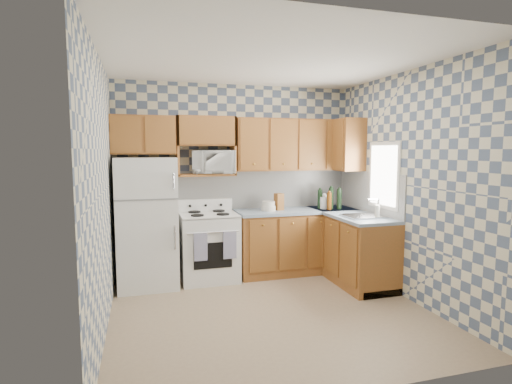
# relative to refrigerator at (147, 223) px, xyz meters

# --- Properties ---
(floor) EXTENTS (3.40, 3.40, 0.00)m
(floor) POSITION_rel_refrigerator_xyz_m (1.27, -1.25, -0.84)
(floor) COLOR #897157
(floor) RESTS_ON ground
(back_wall) EXTENTS (3.40, 0.02, 2.70)m
(back_wall) POSITION_rel_refrigerator_xyz_m (1.27, 0.35, 0.51)
(back_wall) COLOR #4D5D79
(back_wall) RESTS_ON ground
(right_wall) EXTENTS (0.02, 3.20, 2.70)m
(right_wall) POSITION_rel_refrigerator_xyz_m (2.97, -1.25, 0.51)
(right_wall) COLOR #4D5D79
(right_wall) RESTS_ON ground
(backsplash_back) EXTENTS (2.60, 0.02, 0.56)m
(backsplash_back) POSITION_rel_refrigerator_xyz_m (1.68, 0.34, 0.36)
(backsplash_back) COLOR white
(backsplash_back) RESTS_ON back_wall
(backsplash_right) EXTENTS (0.02, 1.60, 0.56)m
(backsplash_right) POSITION_rel_refrigerator_xyz_m (2.96, -0.45, 0.36)
(backsplash_right) COLOR white
(backsplash_right) RESTS_ON right_wall
(refrigerator) EXTENTS (0.75, 0.70, 1.68)m
(refrigerator) POSITION_rel_refrigerator_xyz_m (0.00, 0.00, 0.00)
(refrigerator) COLOR silver
(refrigerator) RESTS_ON floor
(stove_body) EXTENTS (0.76, 0.65, 0.90)m
(stove_body) POSITION_rel_refrigerator_xyz_m (0.80, 0.03, -0.39)
(stove_body) COLOR silver
(stove_body) RESTS_ON floor
(cooktop) EXTENTS (0.76, 0.65, 0.02)m
(cooktop) POSITION_rel_refrigerator_xyz_m (0.80, 0.03, 0.07)
(cooktop) COLOR silver
(cooktop) RESTS_ON stove_body
(backguard) EXTENTS (0.76, 0.08, 0.17)m
(backguard) POSITION_rel_refrigerator_xyz_m (0.80, 0.30, 0.16)
(backguard) COLOR silver
(backguard) RESTS_ON cooktop
(dish_towel_left) EXTENTS (0.17, 0.02, 0.36)m
(dish_towel_left) POSITION_rel_refrigerator_xyz_m (0.64, -0.32, -0.29)
(dish_towel_left) COLOR navy
(dish_towel_left) RESTS_ON stove_body
(dish_towel_right) EXTENTS (0.17, 0.02, 0.36)m
(dish_towel_right) POSITION_rel_refrigerator_xyz_m (1.02, -0.32, -0.29)
(dish_towel_right) COLOR navy
(dish_towel_right) RESTS_ON stove_body
(base_cabinets_back) EXTENTS (1.75, 0.60, 0.88)m
(base_cabinets_back) POSITION_rel_refrigerator_xyz_m (2.10, 0.05, -0.40)
(base_cabinets_back) COLOR brown
(base_cabinets_back) RESTS_ON floor
(base_cabinets_right) EXTENTS (0.60, 1.60, 0.88)m
(base_cabinets_right) POSITION_rel_refrigerator_xyz_m (2.67, -0.45, -0.40)
(base_cabinets_right) COLOR brown
(base_cabinets_right) RESTS_ON floor
(countertop_back) EXTENTS (1.77, 0.63, 0.04)m
(countertop_back) POSITION_rel_refrigerator_xyz_m (2.10, 0.05, 0.06)
(countertop_back) COLOR slate
(countertop_back) RESTS_ON base_cabinets_back
(countertop_right) EXTENTS (0.63, 1.60, 0.04)m
(countertop_right) POSITION_rel_refrigerator_xyz_m (2.67, -0.45, 0.06)
(countertop_right) COLOR slate
(countertop_right) RESTS_ON base_cabinets_right
(upper_cabinets_back) EXTENTS (1.75, 0.33, 0.74)m
(upper_cabinets_back) POSITION_rel_refrigerator_xyz_m (2.10, 0.19, 1.01)
(upper_cabinets_back) COLOR brown
(upper_cabinets_back) RESTS_ON back_wall
(upper_cabinets_fridge) EXTENTS (0.82, 0.33, 0.50)m
(upper_cabinets_fridge) POSITION_rel_refrigerator_xyz_m (-0.02, 0.19, 1.13)
(upper_cabinets_fridge) COLOR brown
(upper_cabinets_fridge) RESTS_ON back_wall
(upper_cabinets_right) EXTENTS (0.33, 0.70, 0.74)m
(upper_cabinets_right) POSITION_rel_refrigerator_xyz_m (2.81, 0.00, 1.01)
(upper_cabinets_right) COLOR brown
(upper_cabinets_right) RESTS_ON right_wall
(microwave_shelf) EXTENTS (0.80, 0.33, 0.03)m
(microwave_shelf) POSITION_rel_refrigerator_xyz_m (0.80, 0.19, 0.60)
(microwave_shelf) COLOR brown
(microwave_shelf) RESTS_ON back_wall
(microwave) EXTENTS (0.62, 0.45, 0.32)m
(microwave) POSITION_rel_refrigerator_xyz_m (0.91, 0.19, 0.77)
(microwave) COLOR silver
(microwave) RESTS_ON microwave_shelf
(sink) EXTENTS (0.48, 0.40, 0.03)m
(sink) POSITION_rel_refrigerator_xyz_m (2.67, -0.80, 0.09)
(sink) COLOR #B7B7BC
(sink) RESTS_ON countertop_right
(window) EXTENTS (0.02, 0.66, 0.86)m
(window) POSITION_rel_refrigerator_xyz_m (2.96, -0.80, 0.61)
(window) COLOR silver
(window) RESTS_ON right_wall
(bottle_0) EXTENTS (0.07, 0.07, 0.31)m
(bottle_0) POSITION_rel_refrigerator_xyz_m (2.60, -0.04, 0.24)
(bottle_0) COLOR black
(bottle_0) RESTS_ON countertop_back
(bottle_1) EXTENTS (0.07, 0.07, 0.29)m
(bottle_1) POSITION_rel_refrigerator_xyz_m (2.70, -0.10, 0.23)
(bottle_1) COLOR black
(bottle_1) RESTS_ON countertop_back
(bottle_2) EXTENTS (0.07, 0.07, 0.27)m
(bottle_2) POSITION_rel_refrigerator_xyz_m (2.75, -0.00, 0.21)
(bottle_2) COLOR #572D0A
(bottle_2) RESTS_ON countertop_back
(bottle_3) EXTENTS (0.07, 0.07, 0.25)m
(bottle_3) POSITION_rel_refrigerator_xyz_m (2.53, -0.12, 0.20)
(bottle_3) COLOR #572D0A
(bottle_3) RESTS_ON countertop_back
(bottle_4) EXTENTS (0.07, 0.07, 0.28)m
(bottle_4) POSITION_rel_refrigerator_xyz_m (2.45, 0.02, 0.22)
(bottle_4) COLOR black
(bottle_4) RESTS_ON countertop_back
(knife_block) EXTENTS (0.13, 0.13, 0.24)m
(knife_block) POSITION_rel_refrigerator_xyz_m (1.83, 0.06, 0.20)
(knife_block) COLOR brown
(knife_block) RESTS_ON countertop_back
(electric_kettle) EXTENTS (0.14, 0.14, 0.18)m
(electric_kettle) POSITION_rel_refrigerator_xyz_m (2.51, -0.01, 0.17)
(electric_kettle) COLOR silver
(electric_kettle) RESTS_ON countertop_back
(food_containers) EXTENTS (0.20, 0.20, 0.13)m
(food_containers) POSITION_rel_refrigerator_xyz_m (1.67, 0.04, 0.15)
(food_containers) COLOR beige
(food_containers) RESTS_ON countertop_back
(soap_bottle) EXTENTS (0.06, 0.06, 0.17)m
(soap_bottle) POSITION_rel_refrigerator_xyz_m (2.78, -0.96, 0.17)
(soap_bottle) COLOR beige
(soap_bottle) RESTS_ON countertop_right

